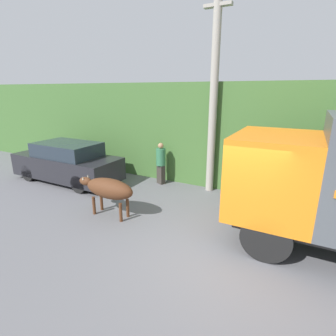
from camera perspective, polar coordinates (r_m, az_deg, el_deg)
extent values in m
plane|color=slate|center=(6.47, 10.91, -17.46)|extent=(60.00, 60.00, 0.00)
cube|color=#426B33|center=(12.39, 21.24, 7.85)|extent=(32.00, 6.34, 3.87)
cube|color=#99ADB7|center=(11.49, 6.76, 5.92)|extent=(5.64, 2.40, 2.95)
cube|color=#4C4742|center=(11.31, 7.04, 13.67)|extent=(5.94, 2.70, 0.16)
cube|color=orange|center=(6.72, 22.00, -1.22)|extent=(1.86, 2.34, 1.90)
cube|color=#232D38|center=(6.78, 14.37, 2.64)|extent=(0.04, 1.99, 0.67)
cylinder|color=black|center=(6.31, 20.73, -13.47)|extent=(1.08, 0.52, 1.08)
ellipsoid|color=#512D19|center=(7.78, -12.64, -4.39)|extent=(1.61, 0.60, 0.60)
ellipsoid|color=#512D19|center=(8.36, -17.47, -2.76)|extent=(0.44, 0.26, 0.26)
cone|color=#B7AD93|center=(8.25, -18.04, -2.12)|extent=(0.06, 0.06, 0.11)
cone|color=#B7AD93|center=(8.38, -17.06, -1.73)|extent=(0.06, 0.06, 0.11)
cylinder|color=#512D19|center=(8.21, -15.81, -7.86)|extent=(0.09, 0.09, 0.55)
cylinder|color=#512D19|center=(8.42, -14.28, -7.08)|extent=(0.09, 0.09, 0.55)
cylinder|color=#512D19|center=(7.60, -10.25, -9.51)|extent=(0.09, 0.09, 0.55)
cylinder|color=#512D19|center=(7.83, -8.77, -8.61)|extent=(0.09, 0.09, 0.55)
cube|color=#232328|center=(11.40, -21.09, 0.40)|extent=(4.56, 1.73, 0.88)
cube|color=#232D38|center=(11.15, -21.07, 3.81)|extent=(2.51, 1.60, 0.54)
cylinder|color=black|center=(12.16, -27.93, -0.91)|extent=(0.66, 0.28, 0.66)
cylinder|color=black|center=(10.01, -18.63, -3.27)|extent=(0.66, 0.28, 0.66)
cube|color=#38332D|center=(10.37, -1.54, -1.38)|extent=(0.37, 0.31, 0.76)
cylinder|color=#33724C|center=(10.17, -1.57, 2.44)|extent=(0.48, 0.48, 0.66)
sphere|color=#A87A56|center=(10.07, -1.59, 4.87)|extent=(0.22, 0.22, 0.22)
cylinder|color=#9E998E|center=(9.30, 9.93, 15.64)|extent=(0.27, 0.27, 6.93)
cube|color=#9E998E|center=(9.63, 10.84, 31.50)|extent=(0.90, 0.22, 0.10)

